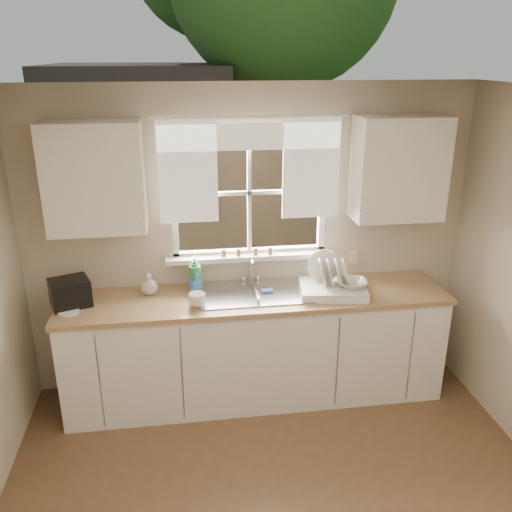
{
  "coord_description": "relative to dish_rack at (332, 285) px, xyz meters",
  "views": [
    {
      "loc": [
        -0.55,
        -2.15,
        2.7
      ],
      "look_at": [
        0.0,
        1.65,
        1.25
      ],
      "focal_mm": 38.0,
      "sensor_mm": 36.0,
      "label": 1
    }
  ],
  "objects": [
    {
      "name": "room_walls",
      "position": [
        -0.61,
        -1.7,
        0.26
      ],
      "size": [
        3.62,
        4.02,
        2.5
      ],
      "color": "beige",
      "rests_on": "ground"
    },
    {
      "name": "ceiling",
      "position": [
        -0.61,
        -1.64,
        1.52
      ],
      "size": [
        3.6,
        4.0,
        0.02
      ],
      "primitive_type": "cube",
      "color": "silver",
      "rests_on": "room_walls"
    },
    {
      "name": "window",
      "position": [
        -0.61,
        0.37,
        0.51
      ],
      "size": [
        1.38,
        0.16,
        1.06
      ],
      "color": "white",
      "rests_on": "room_walls"
    },
    {
      "name": "curtains",
      "position": [
        -0.61,
        0.31,
        0.96
      ],
      "size": [
        1.5,
        0.03,
        0.81
      ],
      "color": "white",
      "rests_on": "room_walls"
    },
    {
      "name": "base_cabinets",
      "position": [
        -0.61,
        0.04,
        -0.54
      ],
      "size": [
        3.0,
        0.62,
        0.87
      ],
      "primitive_type": "cube",
      "color": "white",
      "rests_on": "ground"
    },
    {
      "name": "countertop",
      "position": [
        -0.61,
        0.04,
        -0.09
      ],
      "size": [
        3.04,
        0.65,
        0.04
      ],
      "primitive_type": "cube",
      "color": "#A88154",
      "rests_on": "base_cabinets"
    },
    {
      "name": "upper_cabinet_left",
      "position": [
        -1.76,
        0.19,
        0.87
      ],
      "size": [
        0.7,
        0.33,
        0.8
      ],
      "primitive_type": "cube",
      "color": "white",
      "rests_on": "room_walls"
    },
    {
      "name": "upper_cabinet_right",
      "position": [
        0.54,
        0.19,
        0.87
      ],
      "size": [
        0.7,
        0.33,
        0.8
      ],
      "primitive_type": "cube",
      "color": "white",
      "rests_on": "room_walls"
    },
    {
      "name": "wall_outlet",
      "position": [
        0.27,
        0.35,
        0.1
      ],
      "size": [
        0.08,
        0.01,
        0.12
      ],
      "primitive_type": "cube",
      "color": "beige",
      "rests_on": "room_walls"
    },
    {
      "name": "sill_jars",
      "position": [
        -0.64,
        0.3,
        0.2
      ],
      "size": [
        0.42,
        0.04,
        0.06
      ],
      "color": "brown",
      "rests_on": "window"
    },
    {
      "name": "backyard",
      "position": [
        -0.03,
        6.78,
        2.49
      ],
      "size": [
        20.0,
        10.0,
        6.13
      ],
      "color": "#335421",
      "rests_on": "ground"
    },
    {
      "name": "sink",
      "position": [
        -0.61,
        0.08,
        -0.14
      ],
      "size": [
        0.88,
        0.52,
        0.4
      ],
      "color": "#B7B7BC",
      "rests_on": "countertop"
    },
    {
      "name": "dish_rack",
      "position": [
        0.0,
        0.0,
        0.0
      ],
      "size": [
        0.56,
        0.46,
        0.32
      ],
      "color": "white",
      "rests_on": "countertop"
    },
    {
      "name": "bowl",
      "position": [
        0.14,
        -0.05,
        0.03
      ],
      "size": [
        0.25,
        0.25,
        0.05
      ],
      "primitive_type": "imported",
      "rotation": [
        0.0,
        0.0,
        -0.13
      ],
      "color": "silver",
      "rests_on": "dish_rack"
    },
    {
      "name": "soap_bottle_a",
      "position": [
        -1.07,
        0.2,
        0.08
      ],
      "size": [
        0.12,
        0.12,
        0.29
      ],
      "primitive_type": "imported",
      "rotation": [
        0.0,
        0.0,
        -0.07
      ],
      "color": "#2E8D3F",
      "rests_on": "countertop"
    },
    {
      "name": "soap_bottle_b",
      "position": [
        -1.07,
        0.15,
        0.02
      ],
      "size": [
        0.1,
        0.1,
        0.18
      ],
      "primitive_type": "imported",
      "rotation": [
        0.0,
        0.0,
        0.38
      ],
      "color": "#2F66B0",
      "rests_on": "countertop"
    },
    {
      "name": "soap_bottle_c",
      "position": [
        -1.43,
        0.19,
        0.02
      ],
      "size": [
        0.14,
        0.14,
        0.17
      ],
      "primitive_type": "imported",
      "rotation": [
        0.0,
        0.0,
        -0.03
      ],
      "color": "#EBE8C1",
      "rests_on": "countertop"
    },
    {
      "name": "saucer",
      "position": [
        -2.01,
        -0.06,
        -0.06
      ],
      "size": [
        0.15,
        0.15,
        0.01
      ],
      "primitive_type": "cylinder",
      "color": "white",
      "rests_on": "countertop"
    },
    {
      "name": "cup",
      "position": [
        -1.07,
        -0.09,
        -0.01
      ],
      "size": [
        0.16,
        0.16,
        0.11
      ],
      "primitive_type": "imported",
      "rotation": [
        0.0,
        0.0,
        0.26
      ],
      "color": "silver",
      "rests_on": "countertop"
    },
    {
      "name": "black_appliance",
      "position": [
        -2.01,
        0.08,
        0.04
      ],
      "size": [
        0.34,
        0.32,
        0.2
      ],
      "primitive_type": "cube",
      "rotation": [
        0.0,
        0.0,
        0.36
      ],
      "color": "black",
      "rests_on": "countertop"
    }
  ]
}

